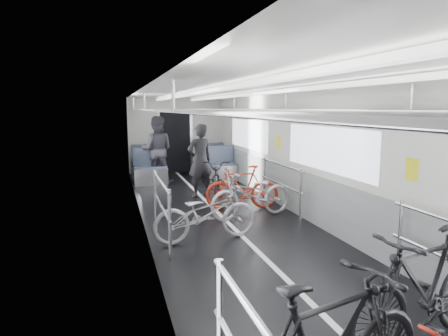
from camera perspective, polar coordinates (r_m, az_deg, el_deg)
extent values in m
cube|color=black|center=(6.61, 2.69, -9.79)|extent=(3.00, 14.00, 0.01)
cube|color=white|center=(6.28, 2.84, 11.45)|extent=(3.00, 14.00, 0.02)
cube|color=silver|center=(6.03, -10.87, 0.00)|extent=(0.02, 14.00, 2.40)
cube|color=silver|center=(6.96, 14.57, 1.00)|extent=(0.02, 14.00, 2.40)
cube|color=silver|center=(13.13, -7.01, 4.63)|extent=(3.00, 0.02, 2.40)
cube|color=white|center=(6.61, 2.69, -9.76)|extent=(0.08, 13.80, 0.01)
cube|color=gray|center=(6.19, -10.40, -6.87)|extent=(0.01, 13.90, 0.90)
cube|color=gray|center=(7.08, 14.13, -5.04)|extent=(0.01, 13.90, 0.90)
cube|color=white|center=(6.01, -10.64, 1.90)|extent=(0.01, 10.80, 0.75)
cube|color=white|center=(6.92, 14.41, 2.63)|extent=(0.01, 10.80, 0.75)
cube|color=white|center=(6.13, -2.13, 10.96)|extent=(0.14, 13.40, 0.05)
cube|color=white|center=(6.48, 7.54, 10.77)|extent=(0.14, 13.40, 0.05)
cube|color=black|center=(13.09, -6.95, 3.74)|extent=(0.95, 0.10, 2.00)
imported|color=#9B9A9F|center=(6.32, -2.61, -6.47)|extent=(1.75, 0.76, 0.89)
imported|color=black|center=(4.02, 26.69, -15.00)|extent=(1.85, 0.85, 1.07)
imported|color=#A0A0A5|center=(7.63, 4.04, -3.74)|extent=(1.84, 0.97, 0.92)
imported|color=#AA2714|center=(8.28, 2.60, -2.77)|extent=(1.58, 0.69, 0.92)
imported|color=black|center=(9.44, -1.03, -1.39)|extent=(1.05, 1.82, 0.90)
imported|color=black|center=(9.39, -3.44, 1.07)|extent=(0.72, 0.56, 1.73)
imported|color=#2D2B33|center=(11.24, -9.59, 2.57)|extent=(1.05, 0.90, 1.87)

